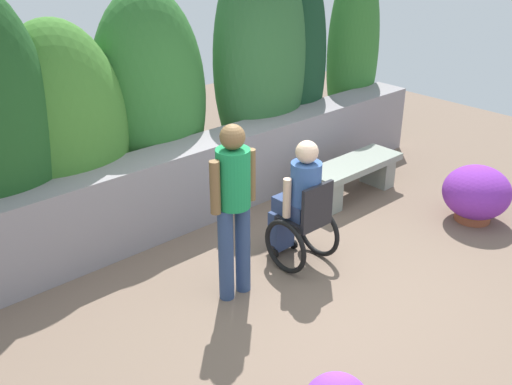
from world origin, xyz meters
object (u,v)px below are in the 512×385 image
(flower_pot_purple_near, at_px, (476,194))
(person_in_wheelchair, at_px, (301,207))
(stone_bench, at_px, (353,174))
(person_standing_companion, at_px, (234,201))

(flower_pot_purple_near, bearing_deg, person_in_wheelchair, 161.43)
(stone_bench, bearing_deg, flower_pot_purple_near, -70.60)
(person_standing_companion, height_order, flower_pot_purple_near, person_standing_companion)
(person_in_wheelchair, distance_m, flower_pot_purple_near, 2.29)
(stone_bench, height_order, flower_pot_purple_near, flower_pot_purple_near)
(stone_bench, distance_m, flower_pot_purple_near, 1.47)
(person_standing_companion, xyz_separation_m, flower_pot_purple_near, (3.00, -0.73, -0.64))
(person_in_wheelchair, height_order, person_standing_companion, person_standing_companion)
(stone_bench, relative_size, person_in_wheelchair, 1.05)
(person_in_wheelchair, relative_size, flower_pot_purple_near, 1.74)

